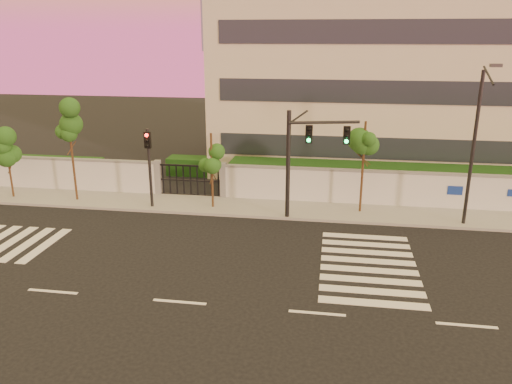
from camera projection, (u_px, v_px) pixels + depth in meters
ground at (180, 302)px, 18.22m from camera, size 120.00×120.00×0.00m
sidewalk at (235, 207)px, 28.09m from camera, size 60.00×3.00×0.15m
perimeter_wall at (242, 182)px, 29.19m from camera, size 60.00×0.36×2.20m
hedge_row at (266, 175)px, 31.68m from camera, size 41.00×4.25×1.80m
institutional_building at (388, 81)px, 35.75m from camera, size 24.40×12.40×12.25m
road_markings at (171, 256)px, 21.99m from camera, size 57.00×7.62×0.02m
street_tree_b at (7, 146)px, 28.76m from camera, size 1.44×1.15×4.33m
street_tree_c at (70, 127)px, 27.84m from camera, size 1.56×1.24×5.96m
street_tree_d at (212, 154)px, 26.98m from camera, size 1.47×1.17×4.31m
street_tree_e at (365, 147)px, 26.11m from camera, size 1.60×1.27×5.07m
traffic_signal_main at (303, 153)px, 25.22m from camera, size 3.61×0.94×5.75m
traffic_signal_secondary at (149, 159)px, 27.12m from camera, size 0.35×0.34×4.53m
streetlight_east at (475, 142)px, 24.00m from camera, size 0.49×1.96×8.14m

